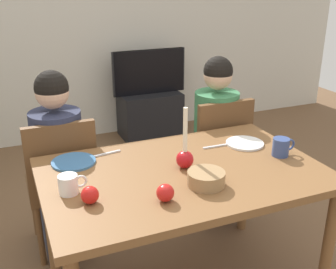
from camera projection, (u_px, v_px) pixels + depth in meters
back_wall at (75, 13)px, 4.09m from camera, size 6.40×0.10×2.60m
dining_table at (183, 185)px, 2.09m from camera, size 1.40×0.90×0.75m
chair_left at (62, 179)px, 2.48m from camera, size 0.40×0.40×0.90m
chair_right at (217, 152)px, 2.86m from camera, size 0.40×0.40×0.90m
person_left_child at (60, 168)px, 2.49m from camera, size 0.30×0.30×1.17m
person_right_child at (215, 142)px, 2.87m from camera, size 0.30×0.30×1.17m
tv_stand at (150, 114)px, 4.46m from camera, size 0.64×0.40×0.48m
tv at (149, 72)px, 4.29m from camera, size 0.79×0.05×0.46m
candle_centerpiece at (185, 156)px, 2.07m from camera, size 0.09×0.09×0.32m
plate_left at (74, 162)px, 2.14m from camera, size 0.23×0.23×0.01m
plate_right at (245, 143)px, 2.37m from camera, size 0.22×0.22×0.01m
mug_left at (69, 184)px, 1.83m from camera, size 0.13×0.09×0.09m
mug_right at (281, 147)px, 2.21m from camera, size 0.14×0.09×0.10m
fork_left at (105, 154)px, 2.24m from camera, size 0.18×0.04×0.01m
fork_right at (217, 146)px, 2.34m from camera, size 0.18×0.02×0.01m
bowl_walnuts at (206, 178)px, 1.91m from camera, size 0.18×0.18×0.07m
apple_near_candle at (165, 193)px, 1.77m from camera, size 0.08×0.08×0.08m
apple_by_left_plate at (90, 195)px, 1.75m from camera, size 0.08×0.08×0.08m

